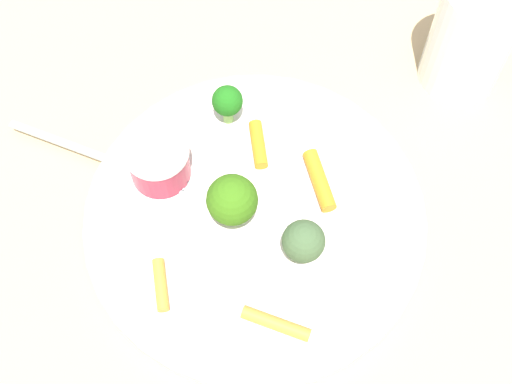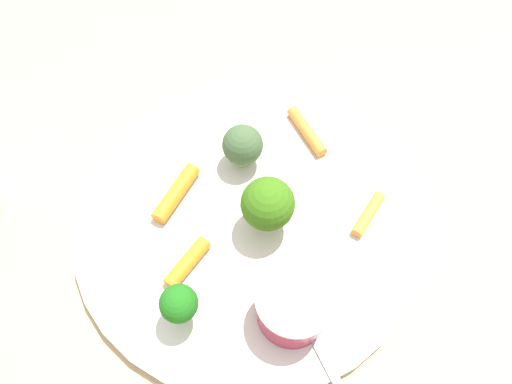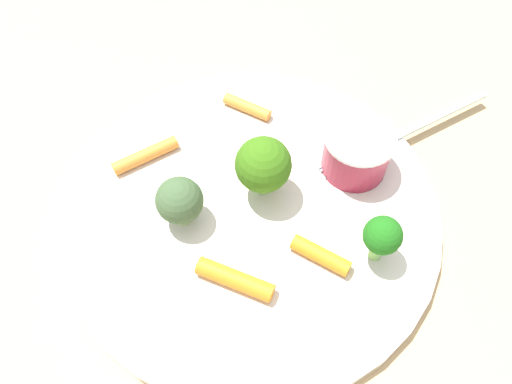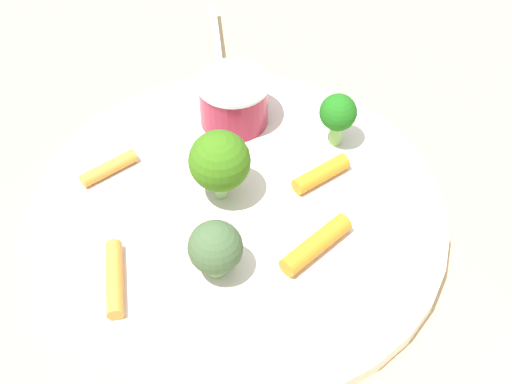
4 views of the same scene
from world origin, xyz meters
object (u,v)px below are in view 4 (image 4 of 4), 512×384
(broccoli_floret_1, at_px, (223,248))
(fork, at_px, (226,71))
(plate, at_px, (244,216))
(sauce_cup, at_px, (241,101))
(broccoli_floret_0, at_px, (226,161))
(carrot_stick_1, at_px, (323,244))
(carrot_stick_3, at_px, (327,174))
(carrot_stick_0, at_px, (122,278))
(broccoli_floret_2, at_px, (344,114))
(carrot_stick_2, at_px, (115,168))

(broccoli_floret_1, xyz_separation_m, fork, (0.00, 0.21, -0.02))
(plate, xyz_separation_m, broccoli_floret_1, (-0.01, -0.05, 0.03))
(sauce_cup, relative_size, broccoli_floret_0, 0.98)
(plate, xyz_separation_m, fork, (-0.01, 0.16, 0.01))
(broccoli_floret_1, relative_size, carrot_stick_1, 0.76)
(carrot_stick_3, bearing_deg, broccoli_floret_1, -134.14)
(carrot_stick_0, bearing_deg, carrot_stick_1, 9.16)
(plate, xyz_separation_m, broccoli_floret_2, (0.08, 0.07, 0.04))
(carrot_stick_0, distance_m, carrot_stick_2, 0.10)
(broccoli_floret_0, height_order, carrot_stick_2, broccoli_floret_0)
(carrot_stick_0, height_order, fork, carrot_stick_0)
(carrot_stick_0, xyz_separation_m, carrot_stick_2, (-0.01, 0.10, -0.00))
(broccoli_floret_2, bearing_deg, carrot_stick_2, -171.51)
(carrot_stick_0, bearing_deg, broccoli_floret_1, 6.35)
(broccoli_floret_0, bearing_deg, carrot_stick_0, -133.23)
(broccoli_floret_1, relative_size, fork, 0.25)
(carrot_stick_2, relative_size, fork, 0.25)
(broccoli_floret_1, xyz_separation_m, carrot_stick_3, (0.08, 0.08, -0.02))
(broccoli_floret_0, xyz_separation_m, carrot_stick_1, (0.07, -0.05, -0.03))
(sauce_cup, height_order, carrot_stick_0, sauce_cup)
(broccoli_floret_0, distance_m, carrot_stick_2, 0.09)
(carrot_stick_2, xyz_separation_m, carrot_stick_3, (0.16, -0.01, 0.00))
(broccoli_floret_1, distance_m, broccoli_floret_2, 0.15)
(plate, xyz_separation_m, broccoli_floret_0, (-0.01, 0.02, 0.04))
(sauce_cup, relative_size, fork, 0.31)
(sauce_cup, bearing_deg, broccoli_floret_1, -96.03)
(broccoli_floret_2, distance_m, carrot_stick_2, 0.18)
(fork, bearing_deg, broccoli_floret_2, -44.47)
(carrot_stick_0, bearing_deg, broccoli_floret_0, 46.77)
(carrot_stick_3, relative_size, fork, 0.26)
(carrot_stick_1, height_order, carrot_stick_2, carrot_stick_1)
(plate, height_order, fork, fork)
(broccoli_floret_0, height_order, broccoli_floret_1, broccoli_floret_0)
(carrot_stick_1, bearing_deg, broccoli_floret_0, 140.18)
(plate, height_order, carrot_stick_1, carrot_stick_1)
(broccoli_floret_1, bearing_deg, carrot_stick_0, -173.65)
(broccoli_floret_2, distance_m, fork, 0.13)
(sauce_cup, distance_m, broccoli_floret_1, 0.15)
(carrot_stick_3, bearing_deg, sauce_cup, 132.80)
(broccoli_floret_0, bearing_deg, sauce_cup, 81.37)
(fork, bearing_deg, plate, -85.92)
(broccoli_floret_0, distance_m, carrot_stick_0, 0.11)
(broccoli_floret_1, relative_size, carrot_stick_2, 0.99)
(broccoli_floret_0, relative_size, carrot_stick_1, 0.99)
(carrot_stick_2, distance_m, fork, 0.14)
(carrot_stick_1, relative_size, carrot_stick_2, 1.30)
(plate, relative_size, carrot_stick_0, 5.22)
(broccoli_floret_0, bearing_deg, carrot_stick_2, 163.34)
(carrot_stick_0, distance_m, fork, 0.23)
(broccoli_floret_1, distance_m, carrot_stick_1, 0.07)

